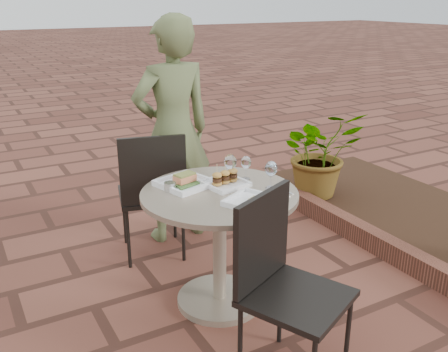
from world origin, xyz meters
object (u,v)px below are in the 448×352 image
plate_sliders (225,180)px  plate_tuna (252,201)px  diner (173,132)px  cafe_table (220,231)px  chair_far (152,186)px  plate_salmon (185,182)px  chair_near (280,273)px

plate_sliders → plate_tuna: (-0.01, -0.31, -0.02)m
diner → plate_sliders: (-0.07, -0.91, -0.08)m
cafe_table → plate_sliders: 0.30m
chair_far → diner: diner is taller
cafe_table → plate_salmon: 0.35m
chair_near → cafe_table: bearing=62.5°
plate_salmon → cafe_table: bearing=-54.7°
chair_near → plate_tuna: size_ratio=2.78×
cafe_table → plate_sliders: bearing=42.7°
diner → plate_tuna: (-0.08, -1.22, -0.09)m
cafe_table → chair_far: chair_far is taller
plate_sliders → chair_far: bearing=108.1°
chair_far → plate_salmon: bearing=105.1°
chair_near → plate_sliders: chair_near is taller
cafe_table → diner: bearing=81.5°
plate_sliders → cafe_table: bearing=-137.3°
plate_sliders → plate_salmon: bearing=151.4°
plate_salmon → plate_tuna: plate_salmon is taller
plate_salmon → plate_sliders: (0.21, -0.11, 0.01)m
chair_far → plate_sliders: 0.71m
chair_far → chair_near: bearing=108.9°
cafe_table → plate_salmon: plate_salmon is taller
chair_near → plate_sliders: 0.76m
plate_salmon → plate_tuna: 0.47m
chair_far → plate_tuna: (0.20, -0.96, 0.20)m
chair_far → plate_tuna: 1.00m
chair_near → diner: size_ratio=0.55×
plate_sliders → plate_tuna: size_ratio=0.78×
cafe_table → plate_tuna: bearing=-73.9°
cafe_table → plate_tuna: 0.36m
chair_near → plate_salmon: chair_near is taller
plate_sliders → diner: bearing=85.6°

